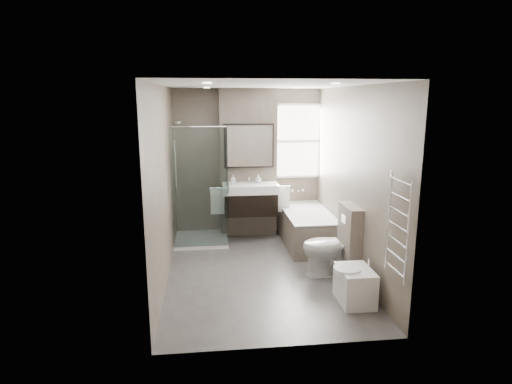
{
  "coord_description": "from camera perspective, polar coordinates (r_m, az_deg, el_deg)",
  "views": [
    {
      "loc": [
        -0.72,
        -5.69,
        2.44
      ],
      "look_at": [
        -0.05,
        0.15,
        1.14
      ],
      "focal_mm": 30.0,
      "sensor_mm": 36.0,
      "label": 1
    }
  ],
  "objects": [
    {
      "name": "mirror_cabinet",
      "position": [
        7.38,
        -0.94,
        6.17
      ],
      "size": [
        0.86,
        0.08,
        0.76
      ],
      "color": "black",
      "rests_on": "vanity_pier"
    },
    {
      "name": "bathtub",
      "position": [
        7.3,
        6.76,
        -4.54
      ],
      "size": [
        0.75,
        1.6,
        0.57
      ],
      "color": "#61584D",
      "rests_on": "ground"
    },
    {
      "name": "vanity",
      "position": [
        7.35,
        -0.78,
        -0.9
      ],
      "size": [
        0.95,
        0.47,
        0.66
      ],
      "color": "black",
      "rests_on": "vanity_pier"
    },
    {
      "name": "shower_enclosure",
      "position": [
        7.3,
        -6.59,
        -3.09
      ],
      "size": [
        0.9,
        0.9,
        2.0
      ],
      "color": "white",
      "rests_on": "ground"
    },
    {
      "name": "toilet",
      "position": [
        6.09,
        10.01,
        -7.18
      ],
      "size": [
        0.82,
        0.48,
        0.82
      ],
      "primitive_type": "imported",
      "rotation": [
        0.0,
        0.0,
        -1.54
      ],
      "color": "white",
      "rests_on": "ground"
    },
    {
      "name": "towel_right",
      "position": [
        7.41,
        3.55,
        -0.98
      ],
      "size": [
        0.24,
        0.06,
        0.44
      ],
      "primitive_type": "cube",
      "color": "white",
      "rests_on": "vanity_pier"
    },
    {
      "name": "window",
      "position": [
        7.77,
        5.52,
        6.76
      ],
      "size": [
        0.98,
        0.06,
        1.33
      ],
      "color": "white",
      "rests_on": "room"
    },
    {
      "name": "room",
      "position": [
        5.85,
        0.62,
        1.24
      ],
      "size": [
        2.7,
        3.9,
        2.7
      ],
      "color": "#4B4745",
      "rests_on": "ground"
    },
    {
      "name": "bidet",
      "position": [
        5.42,
        12.99,
        -11.96
      ],
      "size": [
        0.46,
        0.54,
        0.55
      ],
      "color": "white",
      "rests_on": "ground"
    },
    {
      "name": "vanity_pier",
      "position": [
        7.58,
        -1.06,
        3.82
      ],
      "size": [
        1.0,
        0.25,
        2.6
      ],
      "primitive_type": "cube",
      "color": "#61584D",
      "rests_on": "ground"
    },
    {
      "name": "cistern_box",
      "position": [
        6.09,
        12.35,
        -6.4
      ],
      "size": [
        0.19,
        0.55,
        1.0
      ],
      "color": "#61584D",
      "rests_on": "ground"
    },
    {
      "name": "towel_radiator",
      "position": [
        4.73,
        18.41,
        -4.38
      ],
      "size": [
        0.03,
        0.49,
        1.1
      ],
      "color": "silver",
      "rests_on": "room"
    },
    {
      "name": "soap_bottle_b",
      "position": [
        7.38,
        0.31,
        1.78
      ],
      "size": [
        0.11,
        0.11,
        0.14
      ],
      "primitive_type": "imported",
      "color": "white",
      "rests_on": "vanity"
    },
    {
      "name": "towel_left",
      "position": [
        7.3,
        -5.14,
        -1.21
      ],
      "size": [
        0.24,
        0.06,
        0.44
      ],
      "primitive_type": "cube",
      "color": "white",
      "rests_on": "vanity_pier"
    },
    {
      "name": "soap_bottle_a",
      "position": [
        7.25,
        -3.06,
        1.66
      ],
      "size": [
        0.07,
        0.08,
        0.17
      ],
      "primitive_type": "imported",
      "color": "white",
      "rests_on": "vanity"
    }
  ]
}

